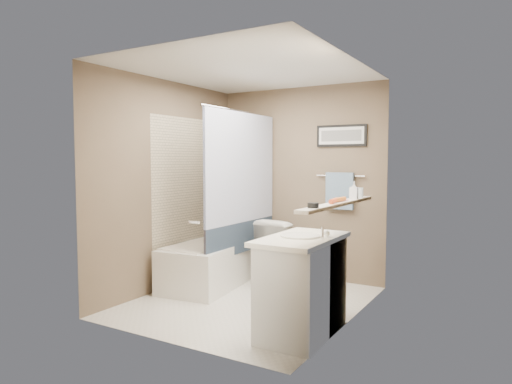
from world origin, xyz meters
The scene contains 33 objects.
ground centered at (0.00, 0.00, 0.00)m, with size 2.50×2.50×0.00m, color silver.
ceiling centered at (0.00, 0.00, 2.38)m, with size 2.20×2.50×0.04m, color silver.
wall_back centered at (0.00, 1.23, 1.20)m, with size 2.20×0.04×2.40m, color brown.
wall_front centered at (0.00, -1.23, 1.20)m, with size 2.20×0.04×2.40m, color brown.
wall_left centered at (-1.08, 0.00, 1.20)m, with size 0.04×2.50×2.40m, color brown.
wall_right centered at (1.08, 0.00, 1.20)m, with size 0.04×2.50×2.40m, color brown.
tile_surround centered at (-1.09, 0.50, 1.00)m, with size 0.02×1.55×2.00m, color beige.
curtain_rod centered at (-0.40, 0.50, 2.05)m, with size 0.02×0.02×1.55m, color silver.
curtain_upper centered at (-0.40, 0.50, 1.40)m, with size 0.03×1.45×1.28m, color silver.
curtain_lower centered at (-0.40, 0.50, 0.58)m, with size 0.03×1.45×0.36m, color #27374A.
mirror centered at (1.09, -0.15, 1.62)m, with size 0.02×1.60×1.00m, color silver.
shelf centered at (1.04, -0.15, 1.10)m, with size 0.12×1.60×0.03m, color silver.
towel_bar centered at (0.55, 1.22, 1.30)m, with size 0.02×0.02×0.60m, color silver.
towel centered at (0.55, 1.20, 1.12)m, with size 0.34×0.05×0.44m, color #96BDDB.
art_frame centered at (0.55, 1.23, 1.78)m, with size 0.62×0.03×0.26m, color black.
art_mat centered at (0.55, 1.22, 1.78)m, with size 0.56×0.00×0.20m, color white.
art_image centered at (0.55, 1.22, 1.78)m, with size 0.50×0.00×0.13m, color #595959.
door centered at (0.55, -1.24, 1.00)m, with size 0.80×0.02×2.00m, color silver.
door_handle centered at (0.22, -1.19, 1.00)m, with size 0.02×0.02×0.10m, color silver.
bathtub centered at (-0.75, 0.41, 0.25)m, with size 0.70×1.50×0.50m, color white.
tub_rim centered at (-0.75, 0.41, 0.50)m, with size 0.56×1.36×0.02m, color white.
toilet centered at (0.04, 0.83, 0.40)m, with size 0.44×0.78×0.80m, color silver.
vanity centered at (0.85, -0.52, 0.40)m, with size 0.50×0.90×0.80m, color silver.
countertop centered at (0.84, -0.52, 0.82)m, with size 0.54×0.96×0.04m, color white.
sink_basin centered at (0.83, -0.52, 0.85)m, with size 0.34×0.34×0.01m, color white.
faucet_spout centered at (1.03, -0.52, 0.89)m, with size 0.02×0.02×0.10m, color silver.
faucet_knob centered at (1.03, -0.42, 0.87)m, with size 0.05×0.05×0.05m, color white.
candle_bowl_near centered at (1.04, -0.73, 1.14)m, with size 0.09×0.09×0.04m, color black.
hair_brush_front centered at (1.04, -0.28, 1.14)m, with size 0.04×0.04×0.22m, color #CF441D.
hair_brush_back centered at (1.04, -0.14, 1.14)m, with size 0.04×0.04×0.22m, color #C65F1B.
pink_comb centered at (1.04, -0.01, 1.12)m, with size 0.03×0.16×0.01m, color pink.
glass_jar centered at (1.04, 0.43, 1.17)m, with size 0.08×0.08×0.10m, color white.
soap_bottle centered at (1.04, 0.26, 1.20)m, with size 0.07×0.08×0.17m, color #999999.
Camera 1 is at (2.45, -4.01, 1.49)m, focal length 32.00 mm.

